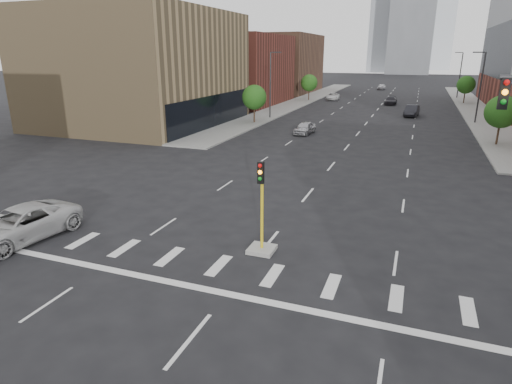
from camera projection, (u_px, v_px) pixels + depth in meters
The scene contains 21 objects.
ground at pixel (155, 382), 12.19m from camera, with size 400.00×400.00×0.00m, color black.
sidewalk_left_far at pixel (302, 101), 83.05m from camera, with size 5.00×92.00×0.15m, color gray.
sidewalk_right_far at pixel (473, 107), 73.06m from camera, with size 5.00×92.00×0.15m, color gray.
building_left_mid at pixel (142, 69), 54.79m from camera, with size 20.00×24.00×14.00m, color #907751.
building_left_far_a at pixel (226, 70), 78.25m from camera, with size 20.00×22.00×12.00m, color brown.
building_left_far_b at pixel (271, 64), 101.25m from camera, with size 20.00×24.00×13.00m, color brown.
tower_mid at pixel (412, 21), 183.45m from camera, with size 18.00×18.00×44.00m, color slate.
median_traffic_signal at pixel (262, 233), 19.87m from camera, with size 1.20×1.20×4.40m.
streetlight_right_a at pixel (480, 85), 55.14m from camera, with size 1.60×0.22×9.07m.
streetlight_right_b at pixel (460, 73), 86.31m from camera, with size 1.60×0.22×9.07m.
streetlight_left at pixel (271, 82), 59.62m from camera, with size 1.60×0.22×9.07m.
tree_left_near at pixel (254, 97), 55.87m from camera, with size 3.20×3.20×4.85m.
tree_left_far at pixel (309, 83), 82.58m from camera, with size 3.20×3.20×4.85m.
tree_right_near at pixel (502, 112), 42.09m from camera, with size 3.20×3.20×4.85m.
tree_right_far at pixel (466, 85), 77.71m from camera, with size 3.20×3.20×4.85m.
car_near_left at pixel (305, 128), 49.20m from camera, with size 1.66×4.12×1.40m, color #A8A8AC.
car_mid_right at pixel (412, 111), 62.94m from camera, with size 1.71×4.89×1.61m, color #232328.
car_far_left at pixel (333, 96), 84.77m from camera, with size 2.31×5.01×1.39m, color silver.
car_deep_right at pixel (391, 101), 77.26m from camera, with size 1.94×4.76×1.38m, color #232228.
car_distant at pixel (382, 87), 108.39m from camera, with size 1.73×4.30×1.46m, color silver.
parked_minivan at pixel (19, 225), 21.17m from camera, with size 2.76×5.98×1.66m, color #B2B2B2.
Camera 1 is at (6.17, -8.27, 8.93)m, focal length 30.00 mm.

